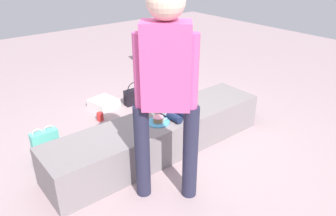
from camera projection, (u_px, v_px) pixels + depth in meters
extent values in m
plane|color=#A88D91|center=(161.00, 151.00, 3.40)|extent=(12.00, 12.00, 0.00)
cube|color=gray|center=(161.00, 135.00, 3.32)|extent=(2.38, 0.54, 0.38)
cylinder|color=#182345|center=(172.00, 116.00, 3.20)|extent=(0.08, 0.25, 0.08)
cylinder|color=#182345|center=(181.00, 113.00, 3.26)|extent=(0.08, 0.25, 0.08)
cube|color=white|center=(169.00, 98.00, 3.25)|extent=(0.21, 0.14, 0.28)
sphere|color=beige|center=(169.00, 77.00, 3.15)|extent=(0.16, 0.16, 0.16)
cylinder|color=beige|center=(160.00, 101.00, 3.18)|extent=(0.05, 0.05, 0.21)
cylinder|color=beige|center=(178.00, 95.00, 3.31)|extent=(0.05, 0.05, 0.21)
cylinder|color=#25253D|center=(190.00, 153.00, 2.62)|extent=(0.12, 0.12, 0.83)
cylinder|color=#25253D|center=(142.00, 152.00, 2.64)|extent=(0.12, 0.12, 0.83)
cube|color=#D95092|center=(166.00, 66.00, 2.31)|extent=(0.41, 0.39, 0.63)
sphere|color=beige|center=(166.00, 0.00, 2.11)|extent=(0.26, 0.26, 0.26)
cylinder|color=#D95092|center=(192.00, 75.00, 2.33)|extent=(0.10, 0.10, 0.60)
cylinder|color=#D95092|center=(140.00, 74.00, 2.34)|extent=(0.10, 0.10, 0.60)
cylinder|color=#4CA5D8|center=(158.00, 122.00, 3.15)|extent=(0.22, 0.22, 0.01)
cylinder|color=#8C6947|center=(158.00, 120.00, 3.14)|extent=(0.10, 0.10, 0.05)
cylinder|color=pink|center=(158.00, 117.00, 3.12)|extent=(0.10, 0.10, 0.01)
cube|color=silver|center=(164.00, 120.00, 3.17)|extent=(0.11, 0.04, 0.00)
cube|color=#59C6B2|center=(46.00, 146.00, 3.19)|extent=(0.26, 0.09, 0.32)
torus|color=white|center=(37.00, 134.00, 3.08)|extent=(0.10, 0.01, 0.10)
torus|color=white|center=(49.00, 130.00, 3.15)|extent=(0.10, 0.01, 0.10)
cylinder|color=black|center=(159.00, 75.00, 5.36)|extent=(0.36, 0.36, 0.04)
cylinder|color=black|center=(158.00, 36.00, 5.08)|extent=(0.11, 0.11, 1.26)
cylinder|color=silver|center=(159.00, 101.00, 4.31)|extent=(0.07, 0.07, 0.17)
cone|color=silver|center=(159.00, 94.00, 4.26)|extent=(0.06, 0.06, 0.03)
cylinder|color=white|center=(159.00, 92.00, 4.25)|extent=(0.03, 0.03, 0.02)
cylinder|color=red|center=(100.00, 117.00, 3.98)|extent=(0.08, 0.08, 0.10)
cube|color=white|center=(104.00, 103.00, 4.33)|extent=(0.36, 0.38, 0.10)
cube|color=black|center=(134.00, 97.00, 4.39)|extent=(0.28, 0.10, 0.21)
torus|color=black|center=(134.00, 89.00, 4.35)|extent=(0.21, 0.01, 0.21)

